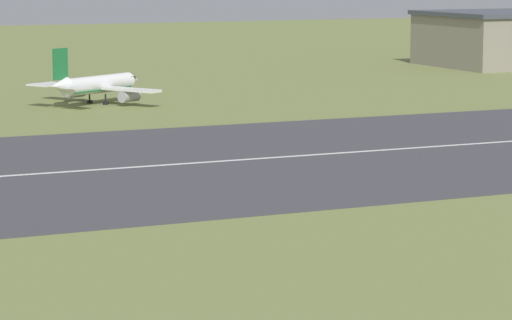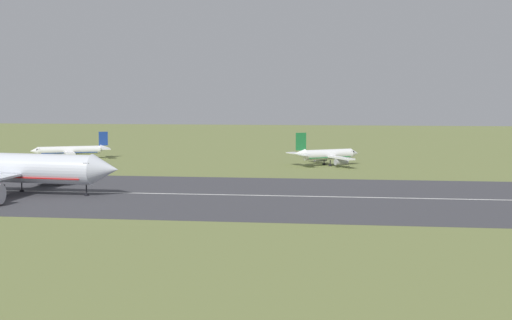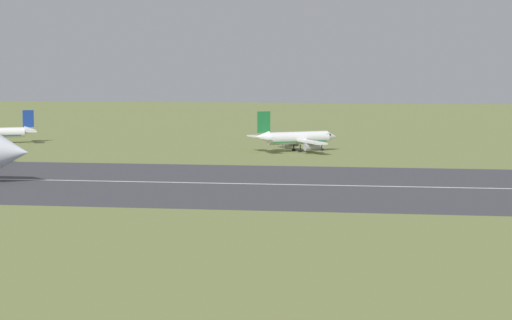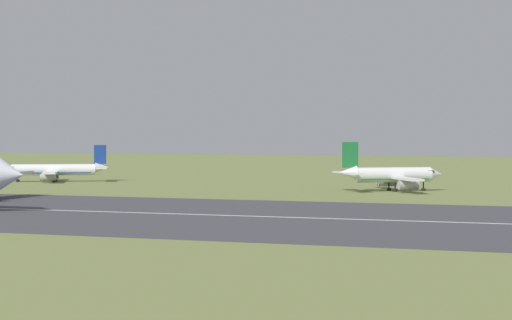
# 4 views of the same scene
# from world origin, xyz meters

# --- Properties ---
(ground_plane) EXTENTS (752.97, 752.97, 0.00)m
(ground_plane) POSITION_xyz_m (0.00, 64.07, 0.00)
(ground_plane) COLOR olive
(runway_strip) EXTENTS (512.97, 55.59, 0.06)m
(runway_strip) POSITION_xyz_m (0.00, 128.15, 0.03)
(runway_strip) COLOR #3D3D42
(runway_strip) RESTS_ON ground_plane
(runway_centreline) EXTENTS (461.67, 0.70, 0.01)m
(runway_centreline) POSITION_xyz_m (0.00, 128.15, 0.07)
(runway_centreline) COLOR silver
(runway_centreline) RESTS_ON runway_strip
(airplane_landing) EXTENTS (43.27, 58.56, 17.19)m
(airplane_landing) POSITION_xyz_m (-69.11, 123.82, 4.84)
(airplane_landing) COLOR silver
(airplane_landing) RESTS_ON ground_plane
(airplane_parked_west) EXTENTS (22.64, 18.38, 7.82)m
(airplane_parked_west) POSITION_xyz_m (-86.81, 196.30, 2.46)
(airplane_parked_west) COLOR white
(airplane_parked_west) RESTS_ON ground_plane
(airplane_parked_centre) EXTENTS (19.87, 20.28, 8.87)m
(airplane_parked_centre) POSITION_xyz_m (-11.99, 186.71, 2.86)
(airplane_parked_centre) COLOR white
(airplane_parked_centre) RESTS_ON ground_plane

